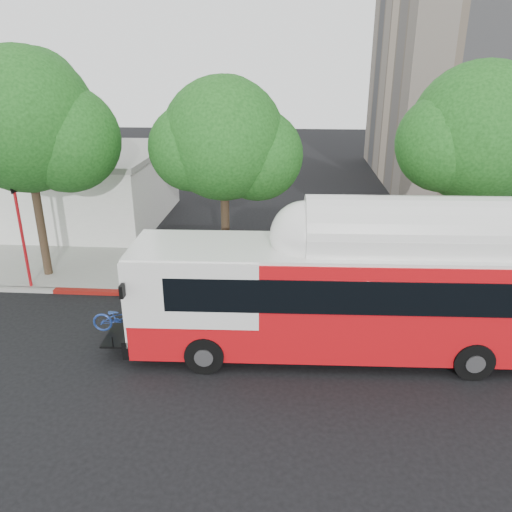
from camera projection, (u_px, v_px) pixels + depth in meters
The scene contains 10 objects.
ground at pixel (233, 349), 16.76m from camera, with size 120.00×120.00×0.00m, color black.
sidewalk at pixel (250, 272), 22.77m from camera, with size 60.00×5.00×0.15m, color gray.
curb_strip at pixel (244, 297), 20.36m from camera, with size 60.00×0.30×0.15m, color gray.
red_curb_segment at pixel (172, 294), 20.56m from camera, with size 10.00×0.32×0.16m, color maroon.
street_tree_left at pixel (37, 126), 20.11m from camera, with size 6.67×5.80×9.74m.
street_tree_mid at pixel (234, 144), 20.29m from camera, with size 5.75×5.00×8.62m.
street_tree_right at pixel (490, 139), 19.29m from camera, with size 6.21×5.40×9.18m.
low_commercial_bldg at pixel (28, 185), 29.95m from camera, with size 16.20×10.20×4.25m.
transit_bus at pixel (347, 297), 15.94m from camera, with size 14.53×3.45×4.27m.
signal_pole at pixel (23, 238), 20.42m from camera, with size 0.13×0.42×4.45m.
Camera 1 is at (1.82, -14.38, 9.01)m, focal length 35.00 mm.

